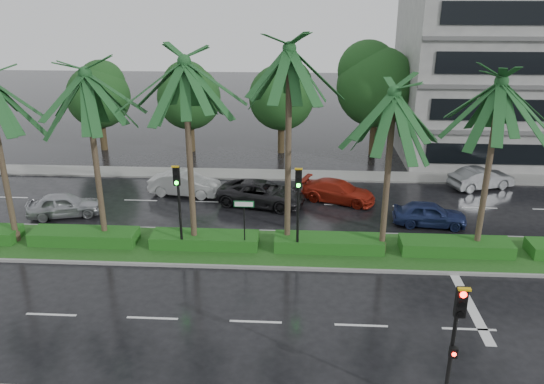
# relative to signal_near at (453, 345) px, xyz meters

# --- Properties ---
(ground) EXTENTS (120.00, 120.00, 0.00)m
(ground) POSITION_rel_signal_near_xyz_m (-6.00, 9.39, -2.50)
(ground) COLOR black
(ground) RESTS_ON ground
(far_sidewalk) EXTENTS (40.00, 2.00, 0.12)m
(far_sidewalk) POSITION_rel_signal_near_xyz_m (-6.00, 21.39, -2.44)
(far_sidewalk) COLOR slate
(far_sidewalk) RESTS_ON ground
(median) EXTENTS (36.00, 4.00, 0.15)m
(median) POSITION_rel_signal_near_xyz_m (-6.00, 10.39, -2.42)
(median) COLOR gray
(median) RESTS_ON ground
(hedge) EXTENTS (35.20, 1.40, 0.60)m
(hedge) POSITION_rel_signal_near_xyz_m (-6.00, 10.39, -2.05)
(hedge) COLOR #1D4C15
(hedge) RESTS_ON median
(lane_markings) EXTENTS (34.00, 13.06, 0.01)m
(lane_markings) POSITION_rel_signal_near_xyz_m (-2.96, 8.96, -2.50)
(lane_markings) COLOR silver
(lane_markings) RESTS_ON ground
(palm_row) EXTENTS (26.30, 4.20, 10.16)m
(palm_row) POSITION_rel_signal_near_xyz_m (-7.25, 10.41, 5.33)
(palm_row) COLOR #402F25
(palm_row) RESTS_ON median
(signal_near) EXTENTS (0.34, 0.45, 4.36)m
(signal_near) POSITION_rel_signal_near_xyz_m (0.00, 0.00, 0.00)
(signal_near) COLOR black
(signal_near) RESTS_ON near_sidewalk
(signal_median_left) EXTENTS (0.34, 0.42, 4.36)m
(signal_median_left) POSITION_rel_signal_near_xyz_m (-10.00, 9.69, 0.49)
(signal_median_left) COLOR black
(signal_median_left) RESTS_ON median
(signal_median_right) EXTENTS (0.34, 0.42, 4.36)m
(signal_median_right) POSITION_rel_signal_near_xyz_m (-4.50, 9.69, 0.49)
(signal_median_right) COLOR black
(signal_median_right) RESTS_ON median
(street_sign) EXTENTS (0.95, 0.09, 2.60)m
(street_sign) POSITION_rel_signal_near_xyz_m (-7.00, 9.87, -0.38)
(street_sign) COLOR black
(street_sign) RESTS_ON median
(bg_trees) EXTENTS (32.56, 5.89, 8.50)m
(bg_trees) POSITION_rel_signal_near_xyz_m (-5.62, 26.98, 2.25)
(bg_trees) COLOR #352B18
(bg_trees) RESTS_ON ground
(building) EXTENTS (16.00, 10.00, 12.00)m
(building) POSITION_rel_signal_near_xyz_m (11.00, 27.39, 3.50)
(building) COLOR gray
(building) RESTS_ON ground
(car_silver) EXTENTS (2.56, 4.21, 1.34)m
(car_silver) POSITION_rel_signal_near_xyz_m (-17.50, 13.84, -1.83)
(car_silver) COLOR #A5A7AD
(car_silver) RESTS_ON ground
(car_white) EXTENTS (2.10, 4.51, 1.43)m
(car_white) POSITION_rel_signal_near_xyz_m (-11.50, 17.49, -1.79)
(car_white) COLOR #B4B4B4
(car_white) RESTS_ON ground
(car_darkgrey) EXTENTS (3.45, 5.50, 1.42)m
(car_darkgrey) POSITION_rel_signal_near_xyz_m (-6.67, 16.15, -1.80)
(car_darkgrey) COLOR black
(car_darkgrey) RESTS_ON ground
(car_red) EXTENTS (3.19, 4.75, 1.28)m
(car_red) POSITION_rel_signal_near_xyz_m (-2.17, 16.97, -1.87)
(car_red) COLOR maroon
(car_red) RESTS_ON ground
(car_blue) EXTENTS (1.89, 3.96, 1.31)m
(car_blue) POSITION_rel_signal_near_xyz_m (2.50, 13.78, -1.85)
(car_blue) COLOR navy
(car_blue) RESTS_ON ground
(car_grey) EXTENTS (2.77, 4.34, 1.35)m
(car_grey) POSITION_rel_signal_near_xyz_m (7.00, 19.72, -1.83)
(car_grey) COLOR #545658
(car_grey) RESTS_ON ground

